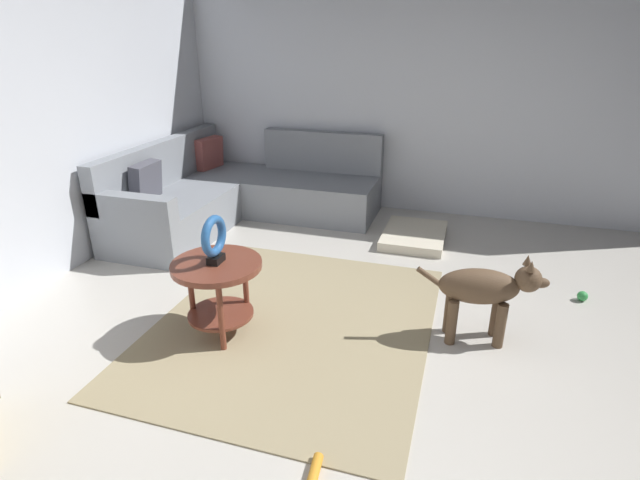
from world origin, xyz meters
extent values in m
cube|color=beige|center=(0.00, 0.00, -0.05)|extent=(6.00, 6.00, 0.10)
cube|color=silver|center=(2.94, 0.00, 1.35)|extent=(0.12, 6.00, 2.70)
cube|color=tan|center=(0.15, 0.70, 0.01)|extent=(2.30, 1.90, 0.01)
cube|color=gray|center=(1.73, 2.41, 0.21)|extent=(2.20, 0.85, 0.42)
cube|color=gray|center=(1.73, 2.76, 0.65)|extent=(2.20, 0.14, 0.46)
cube|color=gray|center=(2.41, 1.28, 0.21)|extent=(0.85, 1.40, 0.42)
cube|color=gray|center=(2.76, 1.28, 0.65)|extent=(0.14, 1.40, 0.46)
cube|color=gray|center=(0.71, 2.41, 0.53)|extent=(0.16, 0.85, 0.22)
cube|color=#994C47|center=(2.48, 2.61, 0.59)|extent=(0.40, 0.21, 0.39)
cube|color=#4C4C56|center=(1.23, 2.61, 0.59)|extent=(0.39, 0.17, 0.39)
cylinder|color=brown|center=(-0.09, 1.15, 0.52)|extent=(0.60, 0.60, 0.04)
cylinder|color=brown|center=(-0.09, 1.15, 0.15)|extent=(0.45, 0.45, 0.02)
cylinder|color=brown|center=(-0.09, 1.36, 0.25)|extent=(0.04, 0.04, 0.50)
cylinder|color=brown|center=(-0.28, 1.04, 0.25)|extent=(0.04, 0.04, 0.50)
cylinder|color=brown|center=(0.10, 1.04, 0.25)|extent=(0.04, 0.04, 0.50)
cube|color=black|center=(-0.09, 1.15, 0.57)|extent=(0.12, 0.08, 0.05)
torus|color=#265999|center=(-0.09, 1.15, 0.73)|extent=(0.28, 0.06, 0.28)
cube|color=beige|center=(1.98, 0.08, 0.04)|extent=(0.80, 0.60, 0.09)
cylinder|color=brown|center=(0.44, -0.66, 0.16)|extent=(0.07, 0.07, 0.32)
cylinder|color=brown|center=(0.30, -0.69, 0.16)|extent=(0.07, 0.07, 0.32)
cylinder|color=brown|center=(0.39, -0.36, 0.16)|extent=(0.07, 0.07, 0.32)
cylinder|color=brown|center=(0.25, -0.38, 0.16)|extent=(0.07, 0.07, 0.32)
ellipsoid|color=brown|center=(0.34, -0.52, 0.40)|extent=(0.31, 0.55, 0.24)
sphere|color=brown|center=(0.40, -0.82, 0.48)|extent=(0.17, 0.17, 0.17)
ellipsoid|color=brown|center=(0.41, -0.89, 0.46)|extent=(0.09, 0.13, 0.07)
cone|color=brown|center=(0.44, -0.80, 0.59)|extent=(0.06, 0.06, 0.07)
cone|color=brown|center=(0.35, -0.81, 0.59)|extent=(0.06, 0.06, 0.07)
cylinder|color=brown|center=(0.29, -0.22, 0.44)|extent=(0.07, 0.20, 0.16)
sphere|color=green|center=(1.13, -1.33, 0.04)|extent=(0.08, 0.08, 0.08)
cylinder|color=orange|center=(-1.05, 0.16, 0.03)|extent=(0.19, 0.07, 0.05)
camera|label=1|loc=(-2.70, -0.37, 1.95)|focal=27.82mm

